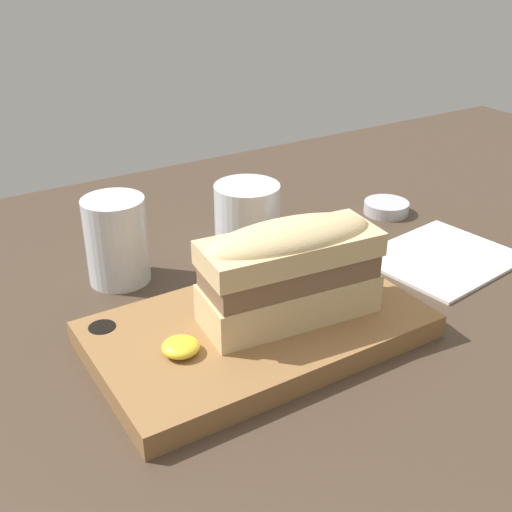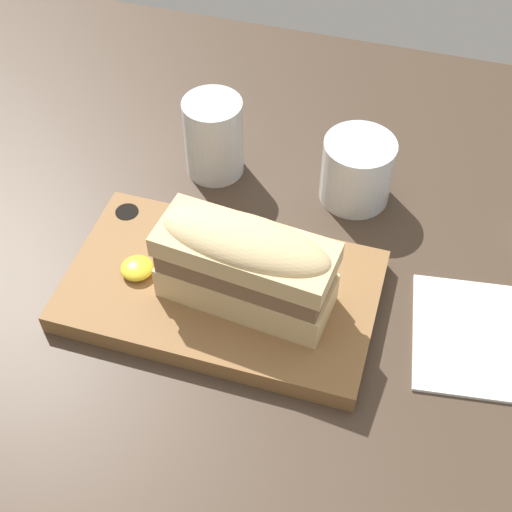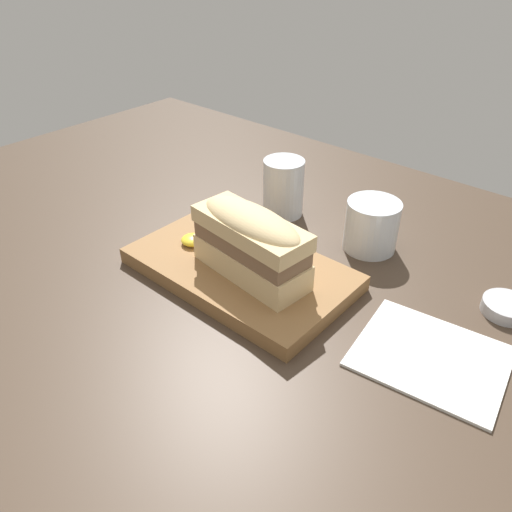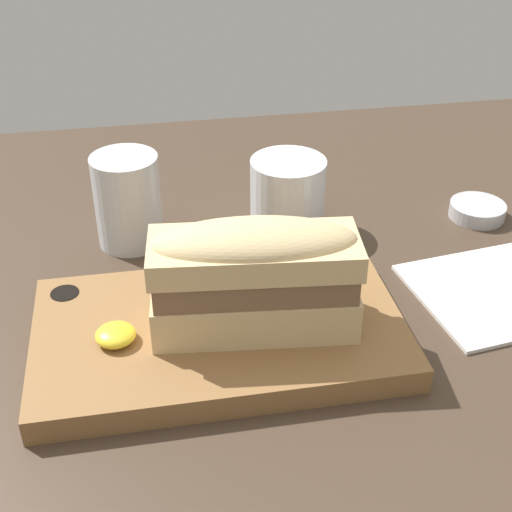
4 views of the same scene
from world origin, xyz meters
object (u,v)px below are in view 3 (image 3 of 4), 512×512
at_px(condiment_dish, 506,307).
at_px(serving_board, 240,269).
at_px(sandwich, 251,240).
at_px(napkin, 430,357).
at_px(water_glass, 283,191).
at_px(wine_glass, 371,228).

bearing_deg(condiment_dish, serving_board, -152.20).
height_order(serving_board, sandwich, sandwich).
bearing_deg(napkin, water_glass, 155.47).
height_order(water_glass, wine_glass, water_glass).
distance_m(serving_board, sandwich, 0.07).
xyz_separation_m(sandwich, napkin, (0.25, 0.04, -0.08)).
distance_m(napkin, condiment_dish, 0.15).
distance_m(water_glass, condiment_dish, 0.39).
relative_size(serving_board, water_glass, 3.20).
bearing_deg(sandwich, napkin, 8.04).
height_order(serving_board, condiment_dish, serving_board).
height_order(sandwich, water_glass, sandwich).
xyz_separation_m(sandwich, wine_glass, (0.07, 0.20, -0.04)).
bearing_deg(water_glass, napkin, -24.53).
relative_size(water_glass, napkin, 0.53).
height_order(serving_board, water_glass, water_glass).
distance_m(serving_board, condiment_dish, 0.36).
bearing_deg(serving_board, wine_glass, 61.43).
bearing_deg(wine_glass, serving_board, -118.57).
xyz_separation_m(sandwich, condiment_dish, (0.29, 0.18, -0.07)).
distance_m(wine_glass, napkin, 0.24).
bearing_deg(sandwich, serving_board, 162.47).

